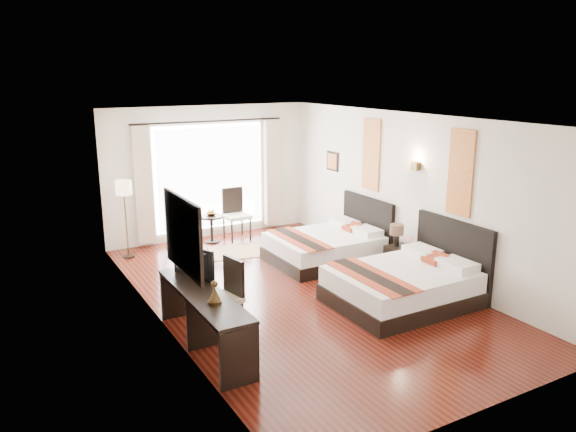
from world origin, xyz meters
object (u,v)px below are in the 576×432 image
console_desk (204,320)px  side_table (212,229)px  fruit_bowl (211,214)px  nightstand (402,261)px  bed_near (406,283)px  desk_chair (223,310)px  television (189,263)px  bed_far (328,246)px  table_lamp (397,231)px  window_chair (237,224)px  vase (409,247)px  floor_lamp (124,193)px

console_desk → side_table: console_desk is taller
fruit_bowl → side_table: bearing=-111.9°
nightstand → fruit_bowl: bearing=121.5°
bed_near → desk_chair: bearing=170.6°
nightstand → fruit_bowl: (-2.15, 3.50, 0.35)m
bed_near → television: (-3.21, 0.70, 0.67)m
bed_far → table_lamp: (0.68, -1.12, 0.47)m
television → desk_chair: bearing=-143.8°
nightstand → side_table: side_table is taller
console_desk → bed_far: bearing=32.5°
table_lamp → window_chair: (-1.59, 3.29, -0.43)m
vase → floor_lamp: bearing=137.8°
floor_lamp → side_table: floor_lamp is taller
desk_chair → bed_far: bearing=-159.6°
television → desk_chair: (0.38, -0.23, -0.67)m
desk_chair → fruit_bowl: desk_chair is taller
vase → table_lamp: bearing=88.8°
bed_near → desk_chair: bed_near is taller
bed_far → nightstand: bearing=-61.3°
vase → bed_far: bearing=114.5°
nightstand → table_lamp: bearing=96.7°
bed_far → table_lamp: 1.39m
floor_lamp → television: bearing=-90.5°
console_desk → floor_lamp: bearing=89.3°
television → table_lamp: bearing=-106.0°
window_chair → fruit_bowl: bearing=-96.0°
table_lamp → vase: table_lamp is taller
bed_near → vase: 1.09m
nightstand → television: bearing=-176.1°
table_lamp → console_desk: size_ratio=0.18×
fruit_bowl → nightstand: bearing=-58.5°
table_lamp → floor_lamp: floor_lamp is taller
vase → fruit_bowl: 4.27m
nightstand → desk_chair: desk_chair is taller
console_desk → desk_chair: size_ratio=2.16×
vase → fruit_bowl: vase is taller
floor_lamp → bed_near: bearing=-53.6°
bed_far → console_desk: (-3.29, -2.09, 0.08)m
bed_near → console_desk: (-3.23, 0.15, 0.07)m
table_lamp → fruit_bowl: table_lamp is taller
desk_chair → side_table: (1.42, 3.96, -0.02)m
window_chair → side_table: bearing=-92.1°
television → floor_lamp: size_ratio=0.51×
bed_near → console_desk: bed_near is taller
nightstand → window_chair: size_ratio=0.48×
console_desk → window_chair: window_chair is taller
nightstand → television: (-3.96, -0.27, 0.73)m
side_table → table_lamp: bearing=-57.1°
floor_lamp → table_lamp: bearing=-39.2°
console_desk → floor_lamp: 4.26m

